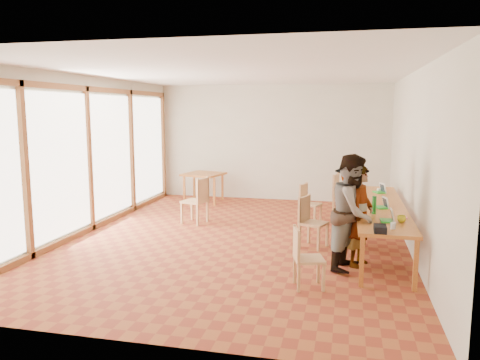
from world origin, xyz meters
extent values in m
plane|color=#A14E27|center=(0.00, 0.00, 0.00)|extent=(8.00, 8.00, 0.00)
cube|color=beige|center=(0.00, 4.00, 1.50)|extent=(6.00, 0.10, 3.00)
cube|color=beige|center=(0.00, -4.00, 1.50)|extent=(6.00, 0.10, 3.00)
cube|color=beige|center=(3.00, 0.00, 1.50)|extent=(0.10, 8.00, 3.00)
cube|color=white|center=(-2.96, 0.00, 1.50)|extent=(0.10, 8.00, 3.00)
cube|color=white|center=(0.00, 0.00, 3.02)|extent=(6.00, 8.00, 0.04)
cube|color=orange|center=(2.50, 0.02, 0.72)|extent=(0.80, 4.00, 0.05)
cube|color=orange|center=(2.16, -1.92, 0.35)|extent=(0.06, 0.06, 0.70)
cube|color=orange|center=(2.16, 1.96, 0.35)|extent=(0.06, 0.06, 0.70)
cube|color=orange|center=(2.84, -1.92, 0.35)|extent=(0.06, 0.06, 0.70)
cube|color=orange|center=(2.84, 1.96, 0.35)|extent=(0.06, 0.06, 0.70)
cube|color=orange|center=(-1.63, 3.20, 0.72)|extent=(0.90, 0.90, 0.05)
cube|color=orange|center=(-2.02, 2.81, 0.35)|extent=(0.05, 0.05, 0.70)
cube|color=orange|center=(-2.02, 3.59, 0.35)|extent=(0.05, 0.05, 0.70)
cube|color=orange|center=(-1.24, 2.81, 0.35)|extent=(0.05, 0.05, 0.70)
cube|color=orange|center=(-1.24, 3.59, 0.35)|extent=(0.05, 0.05, 0.70)
cube|color=tan|center=(1.48, -2.09, 0.39)|extent=(0.47, 0.47, 0.04)
cube|color=tan|center=(1.31, -2.14, 0.61)|extent=(0.14, 0.38, 0.40)
cube|color=tan|center=(1.40, -0.20, 0.42)|extent=(0.53, 0.53, 0.04)
cube|color=tan|center=(1.23, -0.14, 0.65)|extent=(0.19, 0.40, 0.43)
cube|color=tan|center=(1.22, 1.57, 0.39)|extent=(0.48, 0.48, 0.04)
cube|color=tan|center=(1.05, 1.63, 0.61)|extent=(0.16, 0.37, 0.40)
cube|color=tan|center=(1.90, 2.30, 0.45)|extent=(0.53, 0.53, 0.04)
cube|color=tan|center=(1.71, 2.34, 0.70)|extent=(0.14, 0.44, 0.46)
cube|color=tan|center=(-1.15, 1.01, 0.46)|extent=(0.55, 0.55, 0.04)
cube|color=tan|center=(-0.95, 0.96, 0.72)|extent=(0.15, 0.45, 0.47)
imported|color=gray|center=(2.14, -1.00, 0.77)|extent=(0.53, 0.65, 1.54)
imported|color=gray|center=(2.03, -1.18, 0.86)|extent=(0.86, 0.99, 1.72)
imported|color=gray|center=(2.02, -0.02, 0.76)|extent=(0.60, 1.00, 1.52)
cube|color=green|center=(2.51, -1.20, 0.76)|extent=(0.17, 0.24, 0.02)
cube|color=white|center=(2.59, -1.20, 0.85)|extent=(0.07, 0.21, 0.19)
cube|color=green|center=(2.49, -0.25, 0.76)|extent=(0.22, 0.26, 0.02)
cube|color=white|center=(2.57, -0.22, 0.84)|extent=(0.13, 0.22, 0.19)
cube|color=green|center=(2.55, 1.23, 0.76)|extent=(0.24, 0.28, 0.02)
cube|color=white|center=(2.63, 1.26, 0.85)|extent=(0.14, 0.22, 0.19)
imported|color=gold|center=(2.72, -1.21, 0.80)|extent=(0.16, 0.16, 0.10)
cylinder|color=#1F7E26|center=(2.36, -0.73, 0.89)|extent=(0.07, 0.07, 0.28)
cylinder|color=silver|center=(2.56, -1.64, 0.80)|extent=(0.07, 0.07, 0.09)
cylinder|color=white|center=(2.56, 1.37, 0.78)|extent=(0.08, 0.08, 0.06)
cube|color=#E23F86|center=(2.80, -0.92, 0.76)|extent=(0.05, 0.10, 0.01)
cube|color=black|center=(2.38, -1.85, 0.80)|extent=(0.16, 0.26, 0.09)
camera|label=1|loc=(1.91, -8.12, 2.35)|focal=35.00mm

